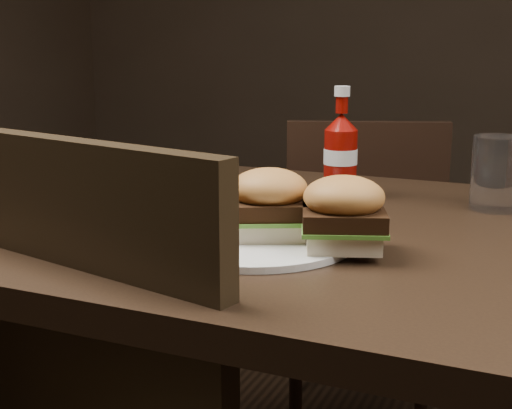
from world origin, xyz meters
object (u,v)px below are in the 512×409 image
at_px(ketchup_bottle, 340,163).
at_px(tumbler, 497,175).
at_px(chair_far, 357,272).
at_px(plate, 253,239).
at_px(dining_table, 326,238).

xyz_separation_m(ketchup_bottle, tumbler, (0.25, 0.02, -0.01)).
height_order(chair_far, ketchup_bottle, ketchup_bottle).
relative_size(plate, tumbler, 2.20).
bearing_deg(tumbler, plate, -129.75).
xyz_separation_m(dining_table, plate, (-0.06, -0.13, 0.03)).
height_order(plate, tumbler, tumbler).
relative_size(chair_far, tumbler, 3.04).
relative_size(dining_table, plate, 4.36).
bearing_deg(plate, tumbler, 50.25).
xyz_separation_m(chair_far, ketchup_bottle, (0.12, -0.55, 0.38)).
bearing_deg(ketchup_bottle, tumbler, 3.46).
xyz_separation_m(chair_far, tumbler, (0.37, -0.53, 0.38)).
xyz_separation_m(plate, tumbler, (0.28, 0.33, 0.05)).
distance_m(dining_table, tumbler, 0.31).
height_order(ketchup_bottle, tumbler, tumbler).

